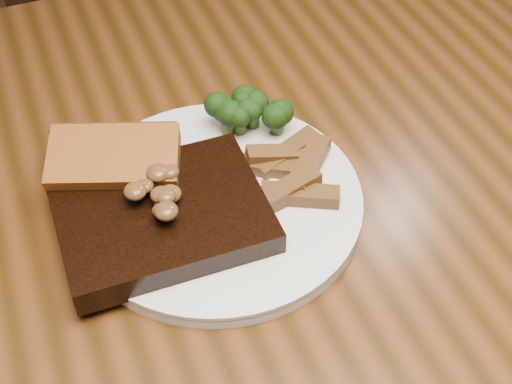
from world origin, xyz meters
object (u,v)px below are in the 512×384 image
at_px(garlic_bread, 118,175).
at_px(potato_wedges, 293,172).
at_px(chair_far, 132,44).
at_px(dining_table, 245,260).
at_px(plate, 218,203).
at_px(steak, 162,217).

bearing_deg(garlic_bread, potato_wedges, 0.94).
xyz_separation_m(chair_far, garlic_bread, (-0.15, -0.64, 0.30)).
distance_m(dining_table, chair_far, 0.72).
bearing_deg(garlic_bread, dining_table, -6.66).
bearing_deg(potato_wedges, garlic_bread, 160.62).
relative_size(dining_table, plate, 5.67).
relative_size(chair_far, steak, 4.61).
xyz_separation_m(chair_far, plate, (-0.06, -0.70, 0.28)).
bearing_deg(chair_far, plate, 83.33).
bearing_deg(garlic_bread, plate, -12.07).
bearing_deg(plate, dining_table, -6.19).
bearing_deg(potato_wedges, plate, 177.50).
xyz_separation_m(dining_table, garlic_bread, (-0.11, 0.06, 0.12)).
bearing_deg(steak, dining_table, 9.06).
relative_size(steak, potato_wedges, 1.93).
height_order(dining_table, garlic_bread, garlic_bread).
relative_size(plate, garlic_bread, 2.28).
relative_size(garlic_bread, potato_wedges, 1.26).
xyz_separation_m(dining_table, chair_far, (0.03, 0.70, -0.18)).
height_order(dining_table, plate, plate).
relative_size(plate, potato_wedges, 2.88).
distance_m(chair_far, potato_wedges, 0.76).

